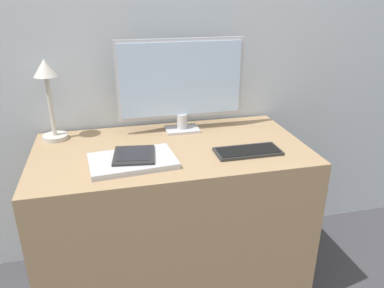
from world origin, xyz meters
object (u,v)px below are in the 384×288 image
object	(u,v)px
keyboard	(248,151)
laptop	(133,161)
ereader	(134,155)
desk_lamp	(48,88)
monitor	(181,83)

from	to	relation	value
keyboard	laptop	bearing A→B (deg)	178.96
ereader	desk_lamp	bearing A→B (deg)	135.43
laptop	monitor	bearing A→B (deg)	49.95
monitor	desk_lamp	distance (m)	0.57
monitor	ereader	size ratio (longest dim) A/B	3.00
laptop	ereader	distance (m)	0.03
monitor	laptop	bearing A→B (deg)	-130.05
keyboard	desk_lamp	world-z (taller)	desk_lamp
laptop	ereader	xyz separation A→B (m)	(0.01, 0.02, 0.02)
laptop	desk_lamp	distance (m)	0.51
keyboard	desk_lamp	distance (m)	0.88
monitor	ereader	xyz separation A→B (m)	(-0.25, -0.29, -0.20)
keyboard	laptop	world-z (taller)	laptop
ereader	desk_lamp	xyz separation A→B (m)	(-0.32, 0.32, 0.20)
monitor	desk_lamp	size ratio (longest dim) A/B	1.63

